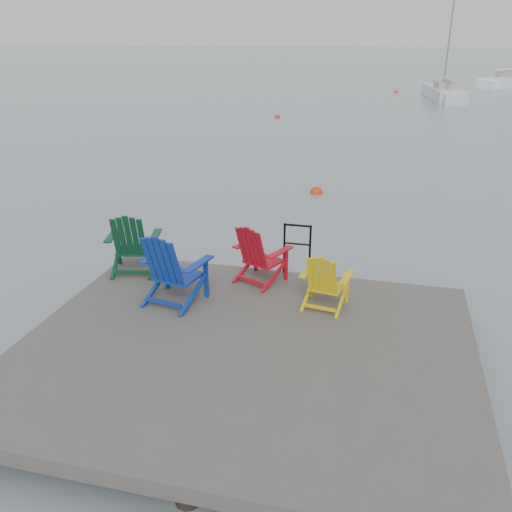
% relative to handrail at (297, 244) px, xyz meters
% --- Properties ---
extents(ground, '(400.00, 400.00, 0.00)m').
position_rel_handrail_xyz_m(ground, '(-0.25, -2.45, -1.04)').
color(ground, gray).
rests_on(ground, ground).
extents(dock, '(6.00, 5.00, 1.40)m').
position_rel_handrail_xyz_m(dock, '(-0.25, -2.45, -0.69)').
color(dock, '#2A2725').
rests_on(dock, ground).
extents(handrail, '(0.48, 0.04, 0.90)m').
position_rel_handrail_xyz_m(handrail, '(0.00, 0.00, 0.00)').
color(handrail, black).
rests_on(handrail, dock).
extents(chair_green, '(1.00, 0.95, 1.10)m').
position_rel_handrail_xyz_m(chair_green, '(-2.73, -0.62, 0.01)').
color(chair_green, '#0A3A21').
rests_on(chair_green, dock).
extents(chair_blue, '(1.05, 0.99, 1.16)m').
position_rel_handrail_xyz_m(chair_blue, '(-1.64, -1.52, 0.04)').
color(chair_blue, navy).
rests_on(chair_blue, dock).
extents(chair_red, '(0.99, 0.95, 1.01)m').
position_rel_handrail_xyz_m(chair_red, '(-0.55, -0.47, -0.03)').
color(chair_red, '#B20D19').
rests_on(chair_red, dock).
extents(chair_yellow, '(0.79, 0.74, 0.90)m').
position_rel_handrail_xyz_m(chair_yellow, '(0.62, -1.13, -0.09)').
color(chair_yellow, '#E4B90C').
rests_on(chair_yellow, dock).
extents(sailboat_near, '(2.74, 7.34, 10.05)m').
position_rel_handrail_xyz_m(sailboat_near, '(4.59, 33.48, -0.69)').
color(sailboat_near, silver).
rests_on(sailboat_near, ground).
extents(sailboat_mid, '(6.53, 8.15, 11.58)m').
position_rel_handrail_xyz_m(sailboat_mid, '(11.07, 45.99, -0.69)').
color(sailboat_mid, white).
rests_on(sailboat_mid, ground).
extents(buoy_a, '(0.38, 0.38, 0.38)m').
position_rel_handrail_xyz_m(buoy_a, '(-0.63, 6.93, -1.04)').
color(buoy_a, red).
rests_on(buoy_a, ground).
extents(buoy_b, '(0.34, 0.34, 0.34)m').
position_rel_handrail_xyz_m(buoy_b, '(-4.92, 21.60, -1.04)').
color(buoy_b, red).
rests_on(buoy_b, ground).
extents(buoy_d, '(0.35, 0.35, 0.35)m').
position_rel_handrail_xyz_m(buoy_d, '(1.28, 37.55, -1.04)').
color(buoy_d, red).
rests_on(buoy_d, ground).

